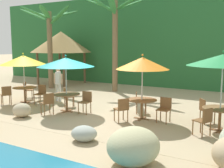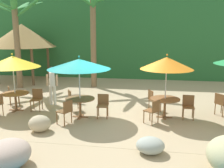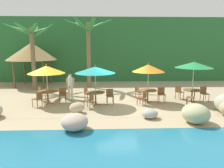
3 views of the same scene
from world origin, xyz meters
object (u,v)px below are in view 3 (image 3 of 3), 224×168
Objects in this scene: chair_teal_left at (90,99)px; chair_orange_left at (143,97)px; umbrella_orange at (148,68)px; palapa_hut at (32,52)px; chair_yellow_seaward at (63,94)px; chair_orange_seaward at (161,93)px; palm_tree_second at (88,41)px; chair_orange_inland at (138,91)px; dining_table_yellow at (48,93)px; waiter_in_white at (70,84)px; dining_table_orange at (148,92)px; dining_table_green at (192,92)px; chair_green_seaward at (204,93)px; chair_green_inland at (179,91)px; chair_yellow_left at (38,98)px; chair_yellow_inland at (42,93)px; chair_green_left at (192,97)px; chair_teal_inland at (87,93)px; dining_table_teal at (96,94)px; umbrella_green at (194,65)px; palm_tree_nearest at (32,43)px; umbrella_teal at (95,70)px; umbrella_yellow at (46,70)px; chair_teal_seaward at (110,95)px.

chair_teal_left is 1.00× the size of chair_orange_left.
palapa_hut reaches higher than umbrella_orange.
chair_orange_seaward is (6.00, -0.06, 0.00)m from chair_yellow_seaward.
chair_orange_inland is at bearing -49.93° from palm_tree_second.
dining_table_yellow is 0.65× the size of waiter_in_white.
dining_table_green is (2.71, -0.05, 0.00)m from dining_table_orange.
chair_green_inland is (-1.41, 0.45, 0.00)m from chair_green_seaward.
dining_table_yellow is at bearing 67.45° from chair_yellow_left.
chair_orange_left is at bearing -12.09° from chair_yellow_inland.
chair_orange_seaward is 1.78m from chair_green_left.
chair_teal_inland is at bearing -7.10° from chair_yellow_inland.
dining_table_yellow is 0.20× the size of palm_tree_second.
dining_table_green is 0.86m from chair_green_left.
umbrella_green reaches higher than dining_table_teal.
chair_yellow_inland is 4.77m from palm_tree_nearest.
umbrella_teal reaches higher than chair_yellow_inland.
waiter_in_white is (-1.66, 1.40, 0.37)m from dining_table_teal.
chair_green_seaward is at bearing -18.08° from palm_tree_nearest.
chair_yellow_left is at bearing -81.33° from chair_yellow_inland.
umbrella_yellow is 2.14× the size of dining_table_green.
umbrella_green reaches higher than umbrella_orange.
dining_table_yellow is 2.86m from dining_table_teal.
dining_table_teal and dining_table_orange have the same top height.
chair_yellow_left is at bearing -112.55° from dining_table_yellow.
chair_orange_left is 3.66m from umbrella_green.
chair_teal_seaward is at bearing -168.72° from chair_green_inland.
chair_orange_inland is at bearing 121.18° from dining_table_orange.
umbrella_teal reaches higher than chair_green_inland.
palm_tree_second reaches higher than chair_green_inland.
chair_yellow_left is at bearing -174.14° from chair_green_seaward.
dining_table_teal is 0.65× the size of waiter_in_white.
chair_teal_seaward is at bearing 8.17° from chair_yellow_left.
palapa_hut is (-5.55, 6.26, 0.87)m from umbrella_teal.
chair_green_left is (2.40, -0.84, -1.55)m from umbrella_orange.
chair_yellow_inland is 9.26m from dining_table_green.
dining_table_yellow is 1.26× the size of chair_teal_seaward.
umbrella_orange is (3.14, 0.47, 1.45)m from dining_table_teal.
dining_table_green is 0.65× the size of waiter_in_white.
chair_teal_left is 0.36× the size of umbrella_orange.
dining_table_orange is at bearing 7.56° from chair_teal_seaward.
umbrella_teal is 5.61m from palm_tree_second.
umbrella_orange is at bearing -51.16° from palm_tree_second.
dining_table_teal is (2.00, -0.58, 0.10)m from chair_yellow_seaward.
umbrella_orange is at bearing -33.66° from palapa_hut.
umbrella_yellow is at bearing -113.24° from palm_tree_second.
chair_green_left is at bearing -30.88° from palapa_hut.
dining_table_teal is at bearing 71.02° from chair_teal_left.
waiter_in_white is at bearing -42.73° from palm_tree_nearest.
umbrella_teal is 4.30m from chair_orange_seaward.
chair_yellow_left is 1.00× the size of chair_green_inland.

